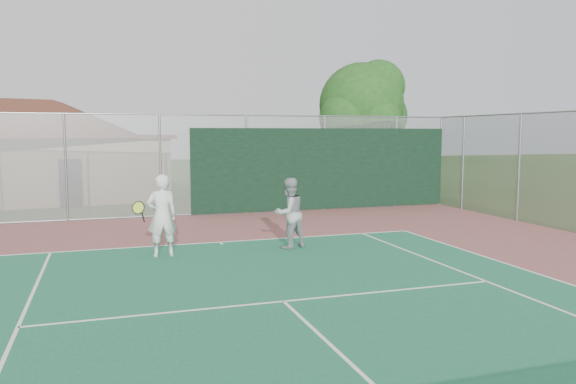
# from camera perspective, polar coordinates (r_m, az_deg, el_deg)

# --- Properties ---
(back_fence) EXTENTS (20.08, 0.11, 3.53)m
(back_fence) POSITION_cam_1_polar(r_m,az_deg,el_deg) (20.08, -3.95, 2.55)
(back_fence) COLOR gray
(back_fence) RESTS_ON ground
(side_fence_right) EXTENTS (0.08, 9.00, 3.50)m
(side_fence_right) POSITION_cam_1_polar(r_m,az_deg,el_deg) (19.73, 22.41, 2.29)
(side_fence_right) COLOR gray
(side_fence_right) RESTS_ON ground
(clubhouse) EXTENTS (12.55, 9.08, 5.08)m
(clubhouse) POSITION_cam_1_polar(r_m,az_deg,el_deg) (26.87, -24.80, 4.83)
(clubhouse) COLOR tan
(clubhouse) RESTS_ON ground
(tree) EXTENTS (4.28, 4.05, 5.97)m
(tree) POSITION_cam_1_polar(r_m,az_deg,el_deg) (24.42, 7.68, 8.42)
(tree) COLOR #3A2715
(tree) RESTS_ON ground
(player_white_front) EXTENTS (1.10, 0.73, 1.91)m
(player_white_front) POSITION_cam_1_polar(r_m,az_deg,el_deg) (13.29, -12.71, -2.41)
(player_white_front) COLOR white
(player_white_front) RESTS_ON ground
(player_grey_back) EXTENTS (1.03, 0.91, 1.75)m
(player_grey_back) POSITION_cam_1_polar(r_m,az_deg,el_deg) (13.92, 0.11, -2.23)
(player_grey_back) COLOR #A1A3A5
(player_grey_back) RESTS_ON ground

